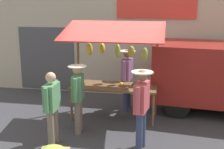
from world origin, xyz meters
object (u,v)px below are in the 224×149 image
object	(u,v)px
shopper_with_ponytail	(52,104)
shopper_in_striped_shirt	(78,93)
market_stall	(115,60)
vendor_with_sunhat	(127,74)
shopper_with_shopping_bag	(142,103)

from	to	relation	value
shopper_with_ponytail	shopper_in_striped_shirt	size ratio (longest dim) A/B	0.98
market_stall	shopper_with_ponytail	bearing A→B (deg)	59.87
vendor_with_sunhat	shopper_with_ponytail	size ratio (longest dim) A/B	1.06
shopper_with_ponytail	shopper_with_shopping_bag	xyz separation A→B (m)	(-1.87, -0.11, 0.09)
market_stall	shopper_with_ponytail	world-z (taller)	market_stall
vendor_with_sunhat	market_stall	bearing A→B (deg)	-9.95
market_stall	shopper_with_ponytail	distance (m)	2.17
shopper_with_ponytail	shopper_with_shopping_bag	world-z (taller)	shopper_with_shopping_bag
shopper_with_ponytail	vendor_with_sunhat	bearing A→B (deg)	-26.49
shopper_with_ponytail	shopper_with_shopping_bag	size ratio (longest dim) A/B	0.94
shopper_with_ponytail	shopper_in_striped_shirt	xyz separation A→B (m)	(-0.35, -0.72, 0.04)
vendor_with_sunhat	shopper_in_striped_shirt	size ratio (longest dim) A/B	1.05
shopper_with_ponytail	market_stall	bearing A→B (deg)	-29.91
vendor_with_sunhat	shopper_with_shopping_bag	size ratio (longest dim) A/B	1.00
market_stall	shopper_with_shopping_bag	bearing A→B (deg)	116.19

